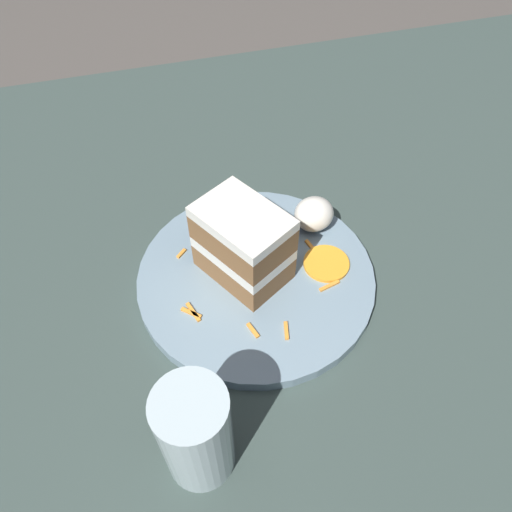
{
  "coord_description": "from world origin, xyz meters",
  "views": [
    {
      "loc": [
        0.15,
        0.28,
        0.51
      ],
      "look_at": [
        0.06,
        -0.05,
        0.09
      ],
      "focal_mm": 35.0,
      "sensor_mm": 36.0,
      "label": 1
    }
  ],
  "objects_px": {
    "cake_slice": "(243,244)",
    "orange_garnish": "(326,263)",
    "cream_dollop": "(314,214)",
    "drinking_glass": "(197,437)",
    "plate": "(256,278)"
  },
  "relations": [
    {
      "from": "plate",
      "to": "drinking_glass",
      "type": "xyz_separation_m",
      "value": [
        0.1,
        0.18,
        0.05
      ]
    },
    {
      "from": "cream_dollop",
      "to": "orange_garnish",
      "type": "bearing_deg",
      "value": 85.29
    },
    {
      "from": "cake_slice",
      "to": "orange_garnish",
      "type": "distance_m",
      "value": 0.11
    },
    {
      "from": "cake_slice",
      "to": "orange_garnish",
      "type": "relative_size",
      "value": 2.22
    },
    {
      "from": "plate",
      "to": "cream_dollop",
      "type": "relative_size",
      "value": 5.66
    },
    {
      "from": "cake_slice",
      "to": "cream_dollop",
      "type": "xyz_separation_m",
      "value": [
        -0.1,
        -0.04,
        -0.02
      ]
    },
    {
      "from": "orange_garnish",
      "to": "drinking_glass",
      "type": "bearing_deg",
      "value": 42.8
    },
    {
      "from": "orange_garnish",
      "to": "drinking_glass",
      "type": "relative_size",
      "value": 0.44
    },
    {
      "from": "orange_garnish",
      "to": "drinking_glass",
      "type": "height_order",
      "value": "drinking_glass"
    },
    {
      "from": "drinking_glass",
      "to": "cream_dollop",
      "type": "bearing_deg",
      "value": -129.17
    },
    {
      "from": "drinking_glass",
      "to": "cake_slice",
      "type": "bearing_deg",
      "value": -115.37
    },
    {
      "from": "plate",
      "to": "orange_garnish",
      "type": "distance_m",
      "value": 0.08
    },
    {
      "from": "cream_dollop",
      "to": "drinking_glass",
      "type": "distance_m",
      "value": 0.3
    },
    {
      "from": "cream_dollop",
      "to": "orange_garnish",
      "type": "xyz_separation_m",
      "value": [
        0.01,
        0.06,
        -0.02
      ]
    },
    {
      "from": "cream_dollop",
      "to": "cake_slice",
      "type": "bearing_deg",
      "value": 23.59
    }
  ]
}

